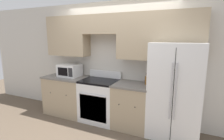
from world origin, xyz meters
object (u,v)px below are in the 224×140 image
at_px(oven_range, 100,100).
at_px(microwave, 70,70).
at_px(bottle, 147,80).
at_px(refrigerator, 175,90).

relative_size(oven_range, microwave, 2.21).
relative_size(oven_range, bottle, 4.80).
relative_size(oven_range, refrigerator, 0.62).
height_order(oven_range, refrigerator, refrigerator).
relative_size(refrigerator, bottle, 7.79).
height_order(refrigerator, microwave, refrigerator).
bearing_deg(bottle, refrigerator, -1.81).
bearing_deg(bottle, oven_range, -174.86).
xyz_separation_m(oven_range, microwave, (-0.83, 0.05, 0.60)).
bearing_deg(refrigerator, bottle, 178.19).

